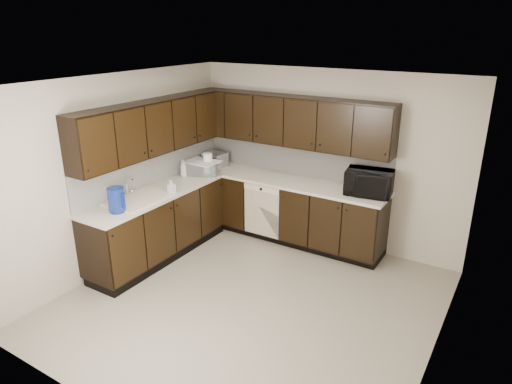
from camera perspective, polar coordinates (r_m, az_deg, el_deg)
floor at (r=5.49m, az=-0.68°, el=-13.51°), size 4.00×4.00×0.00m
ceiling at (r=4.60m, az=-0.81°, el=13.38°), size 4.00×4.00×0.00m
wall_back at (r=6.59m, az=8.65°, el=4.16°), size 4.00×0.02×2.50m
wall_left at (r=6.16m, az=-16.67°, el=2.37°), size 0.02×4.00×2.50m
wall_right at (r=4.27m, az=22.68°, el=-6.35°), size 0.02×4.00×2.50m
wall_front at (r=3.56m, az=-18.63°, el=-11.28°), size 4.00×0.02×2.50m
lower_cabinets at (r=6.60m, az=-2.92°, el=-3.34°), size 3.00×2.80×0.90m
countertop at (r=6.41m, az=-3.03°, el=0.80°), size 3.03×2.83×0.04m
backsplash at (r=6.61m, az=-3.53°, el=3.77°), size 3.00×2.80×0.48m
upper_cabinets at (r=6.31m, az=-3.38°, el=8.50°), size 3.00×2.80×0.70m
dishwasher at (r=6.62m, az=0.72°, el=-1.97°), size 0.58×0.04×0.78m
sink at (r=6.04m, az=-14.37°, el=-1.45°), size 0.54×0.82×0.42m
microwave at (r=6.14m, az=13.94°, el=1.15°), size 0.65×0.49×0.33m
soap_bottle_a at (r=6.12m, az=-10.52°, el=0.67°), size 0.10×0.10×0.19m
soap_bottle_b at (r=6.78m, az=-9.05°, el=2.98°), size 0.11×0.11×0.25m
toaster_oven at (r=7.23m, az=-5.20°, el=4.09°), size 0.37×0.29×0.22m
storage_bin at (r=6.87m, az=-6.70°, el=3.04°), size 0.58×0.52×0.19m
blue_pitcher at (r=5.66m, az=-17.05°, el=-0.94°), size 0.27×0.27×0.30m
teal_tumbler at (r=6.86m, az=-5.54°, el=3.06°), size 0.11×0.11×0.19m
paper_towel_roll at (r=6.88m, az=-6.03°, el=3.59°), size 0.15×0.15×0.30m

